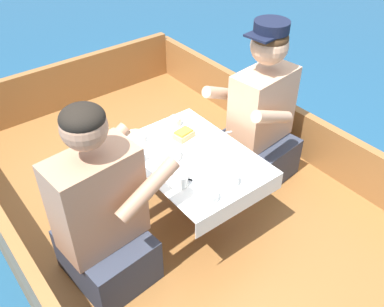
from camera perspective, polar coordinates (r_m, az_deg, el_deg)
name	(u,v)px	position (r m, az deg, el deg)	size (l,w,h in m)	color
ground_plane	(184,234)	(2.83, -1.09, -10.70)	(60.00, 60.00, 0.00)	navy
boat_deck	(184,220)	(2.73, -1.13, -8.85)	(1.97, 3.09, 0.27)	brown
gunwale_port	(24,267)	(2.27, -21.48, -13.88)	(0.06, 3.09, 0.33)	#936033
gunwale_starboard	(292,128)	(3.06, 13.24, 3.29)	(0.06, 3.09, 0.33)	#936033
bow_coaming	(70,83)	(3.63, -15.96, 9.01)	(1.85, 0.06, 0.38)	#936033
cockpit_table	(192,164)	(2.33, 0.00, -1.35)	(0.57, 0.79, 0.43)	#B2B2B7
person_port	(102,216)	(2.06, -11.97, -8.22)	(0.55, 0.48, 1.00)	#333847
person_starboard	(261,117)	(2.67, 9.14, 4.85)	(0.56, 0.49, 1.02)	#333847
plate_sandwich	(184,138)	(2.42, -1.11, 2.04)	(0.20, 0.20, 0.01)	white
plate_bread	(228,160)	(2.27, 4.82, -0.90)	(0.22, 0.22, 0.01)	white
sandwich	(184,134)	(2.41, -1.12, 2.57)	(0.12, 0.09, 0.05)	tan
bowl_port_near	(135,137)	(2.42, -7.61, 2.16)	(0.12, 0.12, 0.04)	white
bowl_starboard_near	(167,154)	(2.28, -3.33, -0.05)	(0.15, 0.15, 0.04)	white
bowl_center_far	(207,195)	(2.04, 1.98, -5.51)	(0.11, 0.11, 0.04)	white
coffee_cup_port	(232,179)	(2.12, 5.33, -3.43)	(0.10, 0.07, 0.05)	white
coffee_cup_starboard	(181,180)	(2.10, -1.48, -3.51)	(0.10, 0.07, 0.06)	white
tin_can	(175,121)	(2.53, -2.22, 4.36)	(0.07, 0.07, 0.05)	silver
utensil_spoon_center	(213,135)	(2.45, 2.88, 2.47)	(0.17, 0.07, 0.01)	silver
utensil_fork_starboard	(199,183)	(2.13, 0.91, -3.90)	(0.10, 0.16, 0.00)	silver
utensil_knife_port	(161,140)	(2.42, -4.14, 1.85)	(0.16, 0.09, 0.00)	silver
utensil_fork_port	(179,173)	(2.19, -1.76, -2.59)	(0.16, 0.09, 0.00)	silver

